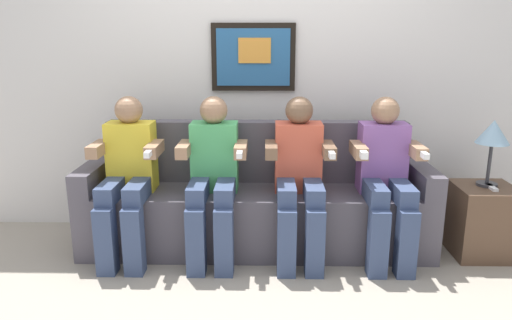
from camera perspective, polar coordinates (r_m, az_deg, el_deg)
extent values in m
plane|color=#9E9384|center=(3.31, -0.05, -12.48)|extent=(6.34, 6.34, 0.00)
cube|color=silver|center=(3.72, 0.19, 11.42)|extent=(4.87, 0.05, 2.60)
cube|color=black|center=(3.68, -0.32, 12.16)|extent=(0.63, 0.03, 0.50)
cube|color=#26598C|center=(3.66, -0.33, 12.15)|extent=(0.55, 0.02, 0.42)
cube|color=orange|center=(3.65, -0.17, 12.93)|extent=(0.24, 0.02, 0.18)
cube|color=#514C56|center=(3.48, 0.05, -7.00)|extent=(2.19, 0.58, 0.45)
cube|color=#514C56|center=(3.56, 0.11, 1.08)|extent=(2.19, 0.14, 0.45)
cube|color=#514C56|center=(3.66, -18.62, -5.27)|extent=(0.14, 0.58, 0.62)
cube|color=#514C56|center=(3.62, 18.92, -5.51)|extent=(0.14, 0.58, 0.62)
cube|color=yellow|center=(3.46, -14.59, 0.45)|extent=(0.32, 0.20, 0.48)
sphere|color=#9E7556|center=(3.39, -14.94, 5.79)|extent=(0.19, 0.19, 0.19)
cube|color=#38476B|center=(3.35, -16.78, -3.37)|extent=(0.12, 0.40, 0.12)
cube|color=#38476B|center=(3.30, -13.79, -3.44)|extent=(0.12, 0.40, 0.12)
cube|color=#38476B|center=(3.27, -17.46, -9.21)|extent=(0.12, 0.12, 0.45)
cube|color=#38476B|center=(3.22, -14.38, -9.38)|extent=(0.12, 0.12, 0.45)
cube|color=#9E7556|center=(3.38, -18.30, 1.28)|extent=(0.08, 0.28, 0.08)
cube|color=#9E7556|center=(3.28, -12.03, 1.29)|extent=(0.08, 0.28, 0.08)
cube|color=white|center=(3.12, -12.68, 0.79)|extent=(0.04, 0.13, 0.04)
cube|color=#4CB266|center=(3.35, -4.94, 0.42)|extent=(0.32, 0.20, 0.48)
sphere|color=#9E7556|center=(3.28, -5.07, 5.94)|extent=(0.19, 0.19, 0.19)
cube|color=#38476B|center=(3.22, -6.84, -3.56)|extent=(0.12, 0.40, 0.12)
cube|color=#38476B|center=(3.20, -3.64, -3.60)|extent=(0.12, 0.40, 0.12)
cube|color=#38476B|center=(3.14, -7.18, -9.66)|extent=(0.12, 0.12, 0.45)
cube|color=#38476B|center=(3.11, -3.85, -9.74)|extent=(0.12, 0.12, 0.45)
cube|color=#9E7556|center=(3.24, -8.54, 1.28)|extent=(0.08, 0.28, 0.08)
cube|color=#9E7556|center=(3.20, -1.81, 1.27)|extent=(0.08, 0.28, 0.08)
cube|color=white|center=(3.04, -1.96, 0.75)|extent=(0.04, 0.13, 0.04)
cube|color=#D8593F|center=(3.34, 5.05, 0.37)|extent=(0.32, 0.20, 0.48)
sphere|color=brown|center=(3.27, 5.17, 5.91)|extent=(0.19, 0.19, 0.19)
cube|color=#38476B|center=(3.19, 3.60, -3.64)|extent=(0.12, 0.40, 0.12)
cube|color=#38476B|center=(3.20, 6.82, -3.64)|extent=(0.12, 0.40, 0.12)
cube|color=#38476B|center=(3.11, 3.67, -9.80)|extent=(0.12, 0.12, 0.45)
cube|color=#38476B|center=(3.12, 7.02, -9.77)|extent=(0.12, 0.12, 0.45)
cube|color=brown|center=(3.19, 1.82, 1.25)|extent=(0.08, 0.28, 0.08)
cube|color=brown|center=(3.22, 8.59, 1.21)|extent=(0.08, 0.28, 0.08)
cube|color=white|center=(3.06, 8.98, 0.70)|extent=(0.04, 0.13, 0.04)
cube|color=#8C59A5|center=(3.43, 14.80, 0.32)|extent=(0.32, 0.20, 0.48)
sphere|color=#9E7556|center=(3.36, 15.16, 5.70)|extent=(0.19, 0.19, 0.19)
cube|color=#38476B|center=(3.27, 13.87, -3.60)|extent=(0.12, 0.40, 0.12)
cube|color=#38476B|center=(3.31, 16.91, -3.57)|extent=(0.12, 0.40, 0.12)
cube|color=#38476B|center=(3.19, 14.33, -9.60)|extent=(0.12, 0.12, 0.45)
cube|color=#38476B|center=(3.23, 17.48, -9.48)|extent=(0.12, 0.12, 0.45)
cube|color=#9E7556|center=(3.25, 12.13, 1.18)|extent=(0.08, 0.28, 0.08)
cube|color=#9E7556|center=(3.35, 18.53, 1.11)|extent=(0.08, 0.28, 0.08)
cube|color=white|center=(3.20, 19.37, 0.62)|extent=(0.04, 0.13, 0.04)
cube|color=white|center=(3.10, 12.68, 0.67)|extent=(0.04, 0.10, 0.04)
cube|color=brown|center=(3.73, 25.36, -6.54)|extent=(0.40, 0.40, 0.50)
cylinder|color=#333338|center=(3.68, 25.80, -2.62)|extent=(0.14, 0.14, 0.02)
cylinder|color=#333338|center=(3.64, 26.06, -0.36)|extent=(0.02, 0.02, 0.28)
cone|color=#8CB2CC|center=(3.60, 26.45, 3.03)|extent=(0.22, 0.22, 0.16)
cube|color=white|center=(3.62, 26.28, -2.96)|extent=(0.04, 0.13, 0.02)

